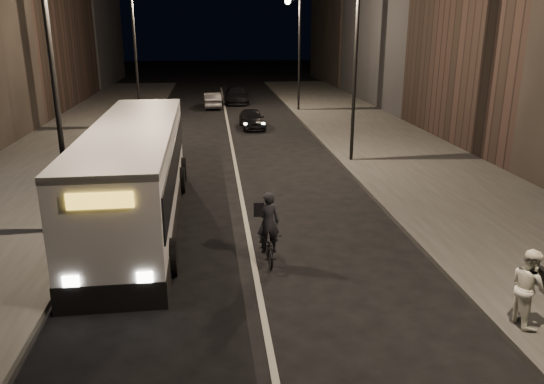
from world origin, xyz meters
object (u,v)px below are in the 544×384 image
object	(u,v)px
pedestrian_woman	(528,287)
city_bus	(136,170)
cyclist_on_bicycle	(268,238)
car_mid	(212,100)
streetlight_left_far	(139,43)
streetlight_left_near	(61,62)
streetlight_right_mid	(350,49)
streetlight_right_far	(296,39)
car_far	(237,95)
car_near	(252,119)

from	to	relation	value
pedestrian_woman	city_bus	bearing A→B (deg)	48.13
cyclist_on_bicycle	car_mid	world-z (taller)	cyclist_on_bicycle
streetlight_left_far	pedestrian_woman	xyz separation A→B (m)	(10.93, -24.86, -4.33)
streetlight_left_near	cyclist_on_bicycle	bearing A→B (deg)	-25.55
streetlight_right_mid	pedestrian_woman	bearing A→B (deg)	-88.97
streetlight_right_mid	car_mid	size ratio (longest dim) A/B	2.14
streetlight_right_mid	streetlight_right_far	distance (m)	16.00
streetlight_right_far	cyclist_on_bicycle	xyz separation A→B (m)	(-4.93, -26.74, -4.66)
car_mid	car_far	world-z (taller)	car_far
city_bus	pedestrian_woman	distance (m)	12.13
streetlight_left_far	car_near	xyz separation A→B (m)	(6.84, -0.47, -4.75)
streetlight_left_far	city_bus	size ratio (longest dim) A/B	0.66
streetlight_left_far	pedestrian_woman	distance (m)	27.50
cyclist_on_bicycle	pedestrian_woman	size ratio (longest dim) A/B	1.21
cyclist_on_bicycle	car_near	xyz separation A→B (m)	(1.11, 20.27, -0.09)
streetlight_left_near	city_bus	xyz separation A→B (m)	(1.73, 1.01, -3.56)
cyclist_on_bicycle	car_far	distance (m)	31.97
streetlight_left_near	pedestrian_woman	distance (m)	13.61
streetlight_right_far	cyclist_on_bicycle	bearing A→B (deg)	-100.45
cyclist_on_bicycle	car_near	size ratio (longest dim) A/B	0.59
car_near	pedestrian_woman	bearing A→B (deg)	-83.64
streetlight_left_near	pedestrian_woman	world-z (taller)	streetlight_left_near
streetlight_right_mid	car_mid	distance (m)	20.21
streetlight_right_mid	car_near	size ratio (longest dim) A/B	2.26
streetlight_right_far	city_bus	distance (m)	24.92
streetlight_left_far	car_mid	bearing A→B (deg)	63.18
streetlight_left_far	pedestrian_woman	size ratio (longest dim) A/B	4.66
cyclist_on_bicycle	car_mid	bearing A→B (deg)	89.71
pedestrian_woman	car_near	size ratio (longest dim) A/B	0.49
streetlight_right_far	car_near	world-z (taller)	streetlight_right_far
city_bus	car_near	size ratio (longest dim) A/B	3.44
streetlight_left_far	car_mid	xyz separation A→B (m)	(4.35, 8.60, -4.73)
streetlight_right_mid	pedestrian_woman	xyz separation A→B (m)	(0.27, -14.86, -4.33)
streetlight_left_far	car_near	world-z (taller)	streetlight_left_far
city_bus	car_mid	xyz separation A→B (m)	(2.62, 25.59, -1.18)
streetlight_right_far	streetlight_left_near	bearing A→B (deg)	-113.96
pedestrian_woman	car_far	xyz separation A→B (m)	(-4.49, 36.09, -0.34)
streetlight_left_near	pedestrian_woman	xyz separation A→B (m)	(10.93, -6.86, -4.33)
car_near	car_mid	xyz separation A→B (m)	(-2.50, 9.08, 0.01)
car_mid	car_near	bearing A→B (deg)	103.06
pedestrian_woman	streetlight_left_near	bearing A→B (deg)	56.57
streetlight_right_far	car_near	xyz separation A→B (m)	(-3.82, -6.47, -4.75)
streetlight_left_far	car_far	size ratio (longest dim) A/B	1.70
streetlight_right_far	streetlight_right_mid	bearing A→B (deg)	-90.00
car_far	city_bus	bearing A→B (deg)	-99.46
car_far	car_mid	bearing A→B (deg)	-128.58
car_near	car_mid	distance (m)	9.41
streetlight_right_far	car_mid	size ratio (longest dim) A/B	2.14
streetlight_right_far	city_bus	size ratio (longest dim) A/B	0.66
streetlight_right_mid	city_bus	size ratio (longest dim) A/B	0.66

